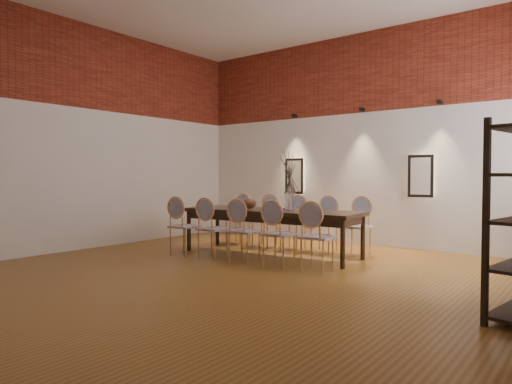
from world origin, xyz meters
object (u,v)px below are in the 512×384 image
Objects in this scene: dining_table at (271,232)px; chair_near_e at (317,237)px; chair_far_a at (238,219)px; chair_near_b at (213,229)px; chair_far_c at (293,223)px; chair_far_b at (264,221)px; chair_far_d at (324,225)px; vase at (290,201)px; chair_near_d at (279,234)px; chair_far_e at (358,227)px; bowl at (249,203)px; chair_near_a at (184,226)px; book at (280,208)px; chair_near_c at (244,231)px.

dining_table is 1.43m from chair_near_e.
dining_table is 3.20× the size of chair_far_a.
chair_near_b and chair_far_c have the same top height.
chair_far_d is (1.20, 0.09, 0.00)m from chair_far_b.
chair_far_d is at bearing 76.38° from vase.
chair_near_d is 1.64m from chair_far_e.
chair_near_b reaches higher than bowl.
chair_near_b is at bearing 68.49° from chair_far_c.
chair_far_e is 1.22m from vase.
chair_near_e reaches higher than dining_table.
chair_far_a reaches higher than dining_table.
bowl is (-1.65, 0.59, 0.37)m from chair_near_e.
chair_near_e is 2.37m from chair_far_b.
chair_far_b is at bearing 139.78° from chair_near_e.
chair_near_a reaches higher than book.
chair_near_a is 1.81m from chair_near_d.
book is at bearing 137.79° from chair_far_b.
chair_far_a is (-1.92, 1.39, 0.00)m from chair_near_d.
chair_near_c is at bearing 111.51° from chair_far_b.
chair_near_e is 2.85m from chair_far_a.
bowl is (0.27, -0.80, 0.37)m from chair_far_b.
chair_far_d reaches higher than book.
chair_near_d is 3.62× the size of book.
chair_far_d is at bearing 51.75° from dining_table.
chair_far_a is (-0.12, 1.52, 0.00)m from chair_near_a.
chair_near_d is at bearing -51.75° from dining_table.
book is (0.04, 0.89, 0.30)m from chair_near_c.
chair_far_e is 1.83m from bowl.
chair_near_c is at bearing 68.49° from chair_far_d.
chair_far_d is at bearing 57.30° from book.
chair_far_d is 0.60m from chair_far_e.
chair_near_a and chair_near_d have the same top height.
chair_near_b is 1.17m from book.
chair_near_d is at bearing 111.51° from chair_far_c.
chair_near_c is (0.60, 0.05, 0.00)m from chair_near_b.
book is (0.65, 0.93, 0.30)m from chair_near_b.
chair_near_c is 1.95m from chair_far_e.
chair_far_d is 3.13× the size of vase.
bowl is at bearing 134.94° from chair_far_a.
chair_far_a is 0.60m from chair_far_b.
chair_far_d reaches higher than bowl.
book is at bearing 22.55° from bowl.
chair_far_d is at bearing 180.00° from chair_far_a.
chair_near_b is at bearing -137.01° from vase.
chair_near_b is 1.64m from chair_far_c.
chair_far_e is at bearing 31.39° from bowl.
chair_far_e is (1.08, 1.62, 0.00)m from chair_near_c.
vase reaches higher than bowl.
vase is at bearing 41.94° from chair_far_e.
chair_near_d and chair_near_e have the same top height.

